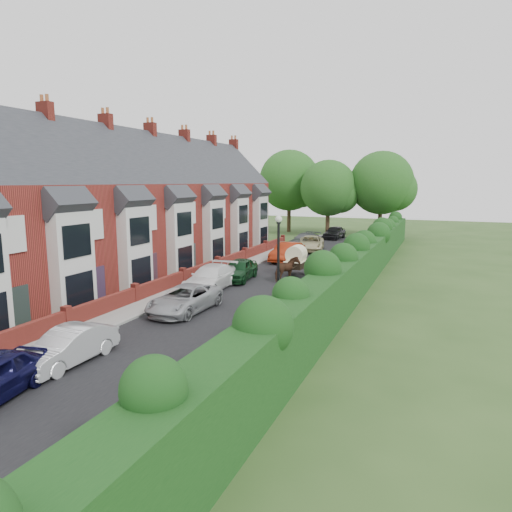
{
  "coord_description": "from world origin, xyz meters",
  "views": [
    {
      "loc": [
        10.2,
        -15.16,
        6.65
      ],
      "look_at": [
        -0.19,
        10.05,
        2.2
      ],
      "focal_mm": 32.0,
      "sensor_mm": 36.0,
      "label": 1
    }
  ],
  "objects": [
    {
      "name": "kerb_house_side",
      "position": [
        -3.55,
        11.0,
        0.07
      ],
      "size": [
        0.18,
        58.0,
        0.13
      ],
      "primitive_type": "cube",
      "color": "#969791",
      "rests_on": "ground"
    },
    {
      "name": "car_green",
      "position": [
        -2.49,
        12.6,
        0.74
      ],
      "size": [
        2.2,
        4.48,
        1.47
      ],
      "primitive_type": "imported",
      "rotation": [
        0.0,
        0.0,
        0.11
      ],
      "color": "#11391A",
      "rests_on": "ground"
    },
    {
      "name": "road",
      "position": [
        -0.5,
        11.0,
        0.01
      ],
      "size": [
        6.0,
        58.0,
        0.02
      ],
      "primitive_type": "cube",
      "color": "black",
      "rests_on": "ground"
    },
    {
      "name": "tree_far_right",
      "position": [
        3.39,
        42.08,
        6.31
      ],
      "size": [
        7.98,
        7.6,
        10.31
      ],
      "color": "#332316",
      "rests_on": "ground"
    },
    {
      "name": "garden_wall_row",
      "position": [
        -5.35,
        10.0,
        0.46
      ],
      "size": [
        0.35,
        40.35,
        1.1
      ],
      "color": "maroon",
      "rests_on": "ground"
    },
    {
      "name": "car_grey",
      "position": [
        -3.0,
        30.12,
        0.69
      ],
      "size": [
        2.63,
        5.0,
        1.38
      ],
      "primitive_type": "imported",
      "rotation": [
        0.0,
        0.0,
        -0.15
      ],
      "color": "#505357",
      "rests_on": "ground"
    },
    {
      "name": "car_black",
      "position": [
        -1.6,
        37.68,
        0.76
      ],
      "size": [
        2.14,
        4.57,
        1.51
      ],
      "primitive_type": "imported",
      "rotation": [
        0.0,
        0.0,
        -0.08
      ],
      "color": "black",
      "rests_on": "ground"
    },
    {
      "name": "horse",
      "position": [
        0.67,
        13.43,
        0.82
      ],
      "size": [
        1.49,
        2.13,
        1.64
      ],
      "primitive_type": "imported",
      "rotation": [
        0.0,
        0.0,
        2.8
      ],
      "color": "#452819",
      "rests_on": "ground"
    },
    {
      "name": "tree_far_left",
      "position": [
        -2.65,
        40.08,
        5.71
      ],
      "size": [
        7.14,
        6.8,
        9.29
      ],
      "color": "#332316",
      "rests_on": "ground"
    },
    {
      "name": "horse_cart",
      "position": [
        0.67,
        15.52,
        1.26
      ],
      "size": [
        1.38,
        3.04,
        2.2
      ],
      "color": "black",
      "rests_on": "ground"
    },
    {
      "name": "car_beige",
      "position": [
        -1.6,
        27.4,
        0.73
      ],
      "size": [
        3.44,
        5.61,
        1.45
      ],
      "primitive_type": "imported",
      "rotation": [
        0.0,
        0.0,
        0.21
      ],
      "color": "#C2B98C",
      "rests_on": "ground"
    },
    {
      "name": "pavement_house_side",
      "position": [
        -4.35,
        11.0,
        0.06
      ],
      "size": [
        1.7,
        58.0,
        0.12
      ],
      "primitive_type": "cube",
      "color": "gray",
      "rests_on": "ground"
    },
    {
      "name": "ground",
      "position": [
        0.0,
        0.0,
        0.0
      ],
      "size": [
        140.0,
        140.0,
        0.0
      ],
      "primitive_type": "plane",
      "color": "#2D4C1E",
      "rests_on": "ground"
    },
    {
      "name": "car_silver_a",
      "position": [
        -2.28,
        -3.0,
        0.67
      ],
      "size": [
        1.43,
        4.06,
        1.34
      ],
      "primitive_type": "imported",
      "rotation": [
        0.0,
        0.0,
        -0.0
      ],
      "color": "silver",
      "rests_on": "ground"
    },
    {
      "name": "pavement_hedge_side",
      "position": [
        3.6,
        11.0,
        0.06
      ],
      "size": [
        2.2,
        58.0,
        0.12
      ],
      "primitive_type": "cube",
      "color": "gray",
      "rests_on": "ground"
    },
    {
      "name": "terrace_row",
      "position": [
        -10.87,
        9.98,
        4.47
      ],
      "size": [
        9.05,
        40.5,
        11.5
      ],
      "color": "maroon",
      "rests_on": "ground"
    },
    {
      "name": "lamppost",
      "position": [
        3.4,
        4.0,
        3.3
      ],
      "size": [
        0.32,
        0.32,
        5.16
      ],
      "color": "black",
      "rests_on": "ground"
    },
    {
      "name": "tree_far_back",
      "position": [
        -8.59,
        43.08,
        6.62
      ],
      "size": [
        8.4,
        8.0,
        10.82
      ],
      "color": "#332316",
      "rests_on": "ground"
    },
    {
      "name": "hedge",
      "position": [
        5.4,
        11.0,
        1.6
      ],
      "size": [
        2.1,
        58.0,
        2.85
      ],
      "color": "#133B13",
      "rests_on": "ground"
    },
    {
      "name": "car_white",
      "position": [
        -3.0,
        9.42,
        0.74
      ],
      "size": [
        2.4,
        5.25,
        1.49
      ],
      "primitive_type": "imported",
      "rotation": [
        0.0,
        0.0,
        0.06
      ],
      "color": "white",
      "rests_on": "ground"
    },
    {
      "name": "car_silver_b",
      "position": [
        -1.89,
        4.54,
        0.68
      ],
      "size": [
        2.33,
        4.9,
        1.35
      ],
      "primitive_type": "imported",
      "rotation": [
        0.0,
        0.0,
        -0.02
      ],
      "color": "#A0A3A8",
      "rests_on": "ground"
    },
    {
      "name": "kerb_hedge_side",
      "position": [
        2.55,
        11.0,
        0.07
      ],
      "size": [
        0.18,
        58.0,
        0.13
      ],
      "primitive_type": "cube",
      "color": "#969791",
      "rests_on": "ground"
    },
    {
      "name": "car_red",
      "position": [
        -1.85,
        20.98,
        0.79
      ],
      "size": [
        1.8,
        4.81,
        1.57
      ],
      "primitive_type": "imported",
      "rotation": [
        0.0,
        0.0,
        -0.03
      ],
      "color": "#9B2910",
      "rests_on": "ground"
    }
  ]
}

